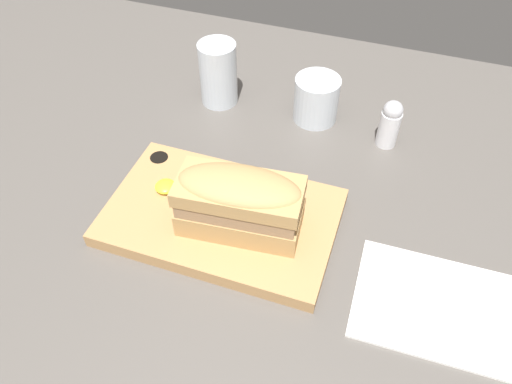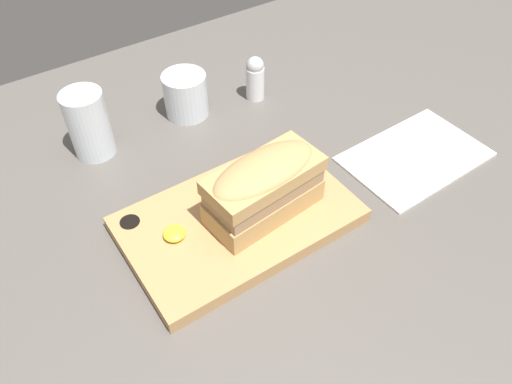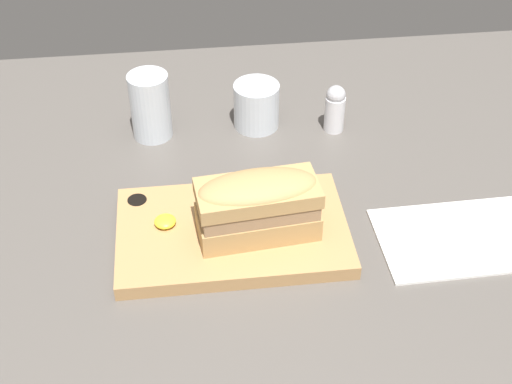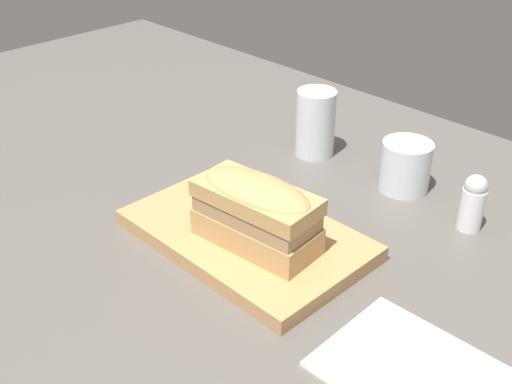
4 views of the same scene
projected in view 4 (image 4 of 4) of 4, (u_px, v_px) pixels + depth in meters
The scene contains 8 objects.
dining_table at pixel (225, 267), 77.76cm from camera, with size 187.93×111.59×2.00cm.
serving_board at pixel (246, 235), 80.27cm from camera, with size 29.73×18.58×2.07cm.
sandwich at pixel (256, 210), 74.60cm from camera, with size 15.68×8.36×8.73cm.
mustard_dollop at pixel (209, 195), 85.47cm from camera, with size 2.82×2.82×1.13cm.
water_glass at pixel (315, 127), 99.51cm from camera, with size 6.10×6.10×10.47cm.
wine_glass at pixel (405, 169), 90.64cm from camera, with size 7.10×7.10×7.22cm.
napkin at pixel (432, 383), 60.34cm from camera, with size 21.46×14.16×0.40cm.
salt_shaker at pixel (473, 202), 81.39cm from camera, with size 3.10×3.10×7.78cm.
Camera 4 is at (47.07, -41.07, 48.35)cm, focal length 45.00 mm.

